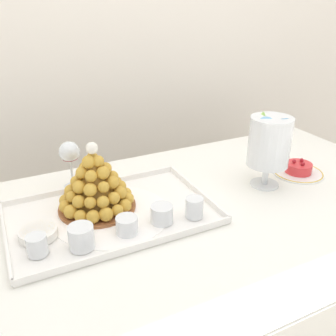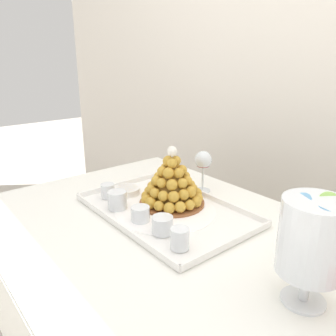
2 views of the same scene
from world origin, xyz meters
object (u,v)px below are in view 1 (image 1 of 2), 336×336
dessert_cup_centre (127,226)px  wine_glass (69,154)px  dessert_cup_left (37,246)px  dessert_cup_mid_right (162,215)px  serving_tray (112,215)px  creme_brulee_ramekin (38,232)px  dessert_cup_mid_left (81,238)px  dessert_cup_right (194,208)px  fruit_tart_plate (298,170)px  croquembouche (95,185)px  macaron_goblet (270,142)px

dessert_cup_centre → wine_glass: size_ratio=0.37×
dessert_cup_left → dessert_cup_mid_right: same height
dessert_cup_left → wine_glass: bearing=63.8°
serving_tray → creme_brulee_ramekin: bearing=-173.9°
serving_tray → dessert_cup_mid_left: 0.16m
serving_tray → dessert_cup_centre: bearing=-85.7°
dessert_cup_mid_right → dessert_cup_right: (0.09, -0.01, 0.00)m
dessert_cup_mid_left → dessert_cup_centre: size_ratio=1.09×
dessert_cup_mid_right → dessert_cup_mid_left: bearing=-176.2°
dessert_cup_left → dessert_cup_mid_left: 0.10m
dessert_cup_centre → fruit_tart_plate: (0.67, 0.08, -0.02)m
dessert_cup_left → creme_brulee_ramekin: bearing=81.1°
croquembouche → macaron_goblet: macaron_goblet is taller
croquembouche → wine_glass: (-0.03, 0.18, 0.03)m
serving_tray → croquembouche: (-0.03, 0.05, 0.08)m
dessert_cup_mid_left → macaron_goblet: (0.63, 0.07, 0.12)m
croquembouche → dessert_cup_left: bearing=-142.7°
creme_brulee_ramekin → macaron_goblet: bearing=-1.5°
dessert_cup_left → dessert_cup_centre: dessert_cup_left is taller
dessert_cup_right → croquembouche: bearing=144.6°
dessert_cup_left → macaron_goblet: macaron_goblet is taller
creme_brulee_ramekin → macaron_goblet: (0.72, -0.02, 0.13)m
serving_tray → dessert_cup_centre: dessert_cup_centre is taller
creme_brulee_ramekin → wine_glass: 0.30m
dessert_cup_mid_left → wine_glass: wine_glass is taller
serving_tray → creme_brulee_ramekin: size_ratio=5.76×
serving_tray → dessert_cup_left: 0.24m
dessert_cup_left → creme_brulee_ramekin: size_ratio=0.51×
croquembouche → dessert_cup_left: size_ratio=4.42×
dessert_cup_left → wine_glass: 0.37m
croquembouche → serving_tray: bearing=-61.6°
dessert_cup_left → dessert_cup_mid_right: bearing=-1.1°
serving_tray → dessert_cup_mid_left: bearing=-134.6°
dessert_cup_mid_right → serving_tray: bearing=138.0°
dessert_cup_left → fruit_tart_plate: dessert_cup_left is taller
dessert_cup_centre → dessert_cup_mid_right: (0.10, 0.01, 0.00)m
dessert_cup_left → dessert_cup_right: dessert_cup_right is taller
croquembouche → creme_brulee_ramekin: (-0.18, -0.07, -0.06)m
dessert_cup_left → dessert_cup_centre: size_ratio=0.87×
creme_brulee_ramekin → serving_tray: bearing=6.1°
dessert_cup_mid_left → macaron_goblet: bearing=6.8°
fruit_tart_plate → dessert_cup_right: bearing=-169.2°
macaron_goblet → fruit_tart_plate: size_ratio=1.40×
dessert_cup_mid_right → dessert_cup_right: bearing=-9.1°
dessert_cup_centre → creme_brulee_ramekin: dessert_cup_centre is taller
serving_tray → creme_brulee_ramekin: creme_brulee_ramekin is taller
dessert_cup_centre → creme_brulee_ramekin: 0.23m
creme_brulee_ramekin → macaron_goblet: size_ratio=0.40×
fruit_tart_plate → wine_glass: bearing=161.2°
dessert_cup_mid_right → dessert_cup_right: 0.09m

